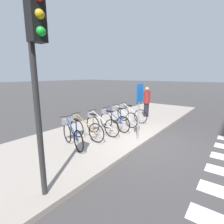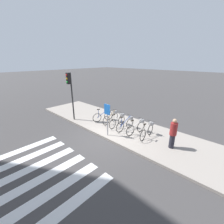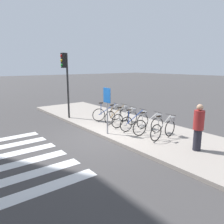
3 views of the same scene
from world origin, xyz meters
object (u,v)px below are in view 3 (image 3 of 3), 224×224
parked_bicycle_0 (109,112)px  parked_bicycle_3 (136,120)px  traffic_light (65,72)px  parked_bicycle_1 (119,114)px  parked_bicycle_4 (150,124)px  parked_bicycle_2 (126,117)px  pedestrian (198,127)px  sign_post (107,103)px  parked_bicycle_5 (165,127)px

parked_bicycle_0 → parked_bicycle_3: size_ratio=0.95×
traffic_light → parked_bicycle_0: bearing=38.7°
parked_bicycle_1 → parked_bicycle_4: size_ratio=1.01×
parked_bicycle_1 → parked_bicycle_2: 0.72m
parked_bicycle_0 → pedestrian: pedestrian is taller
parked_bicycle_0 → traffic_light: bearing=-141.3°
parked_bicycle_1 → pedestrian: (4.39, -0.23, 0.39)m
parked_bicycle_1 → parked_bicycle_0: bearing=-171.0°
traffic_light → sign_post: bearing=0.8°
parked_bicycle_3 → pedestrian: (2.96, -0.07, 0.39)m
parked_bicycle_5 → parked_bicycle_4: bearing=-178.4°
parked_bicycle_0 → pedestrian: bearing=-1.5°
parked_bicycle_2 → parked_bicycle_3: same height
parked_bicycle_2 → traffic_light: size_ratio=0.46×
parked_bicycle_4 → pedestrian: bearing=-3.2°
parked_bicycle_0 → sign_post: sign_post is taller
parked_bicycle_1 → parked_bicycle_5: (2.92, -0.09, 0.00)m
parked_bicycle_5 → parked_bicycle_3: bearing=-177.2°
parked_bicycle_0 → parked_bicycle_1: (0.65, 0.10, 0.00)m
parked_bicycle_1 → traffic_light: (-2.47, -1.56, 2.03)m
parked_bicycle_2 → pedestrian: (3.67, -0.12, 0.39)m
sign_post → parked_bicycle_3: bearing=76.1°
parked_bicycle_4 → sign_post: (-1.11, -1.40, 0.88)m
parked_bicycle_2 → parked_bicycle_4: size_ratio=1.01×
pedestrian → sign_post: bearing=-158.8°
parked_bicycle_3 → parked_bicycle_5: size_ratio=1.00×
parked_bicycle_3 → parked_bicycle_5: (1.49, 0.07, 0.00)m
parked_bicycle_1 → parked_bicycle_4: bearing=-2.9°
parked_bicycle_5 → pedestrian: pedestrian is taller
parked_bicycle_0 → parked_bicycle_1: bearing=9.0°
traffic_light → sign_post: traffic_light is taller
parked_bicycle_3 → traffic_light: size_ratio=0.45×
traffic_light → pedestrian: bearing=11.0°
parked_bicycle_3 → parked_bicycle_4: 0.77m
parked_bicycle_2 → sign_post: size_ratio=0.81×
parked_bicycle_1 → parked_bicycle_4: 2.20m
parked_bicycle_1 → sign_post: size_ratio=0.81×
parked_bicycle_1 → parked_bicycle_4: (2.20, -0.11, 0.00)m
sign_post → parked_bicycle_0: bearing=141.1°
parked_bicycle_2 → parked_bicycle_4: bearing=-0.0°
pedestrian → parked_bicycle_2: bearing=178.1°
parked_bicycle_0 → traffic_light: size_ratio=0.43×
parked_bicycle_5 → traffic_light: (-5.39, -1.47, 2.03)m
parked_bicycle_4 → sign_post: size_ratio=0.81×
parked_bicycle_0 → parked_bicycle_4: (2.85, -0.01, 0.00)m
parked_bicycle_0 → parked_bicycle_3: (2.08, -0.06, 0.00)m
parked_bicycle_4 → parked_bicycle_1: bearing=177.1°
parked_bicycle_4 → sign_post: bearing=-128.3°
parked_bicycle_2 → parked_bicycle_0: bearing=179.7°
parked_bicycle_4 → traffic_light: 5.29m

